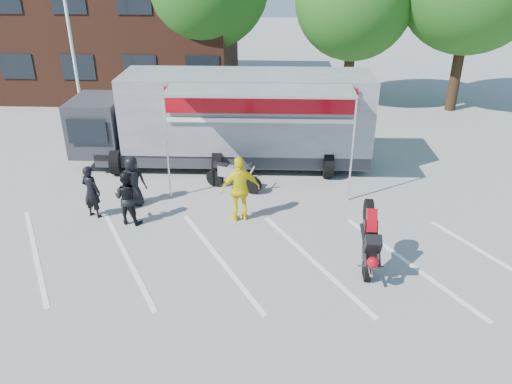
# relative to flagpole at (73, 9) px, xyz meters

# --- Properties ---
(ground) EXTENTS (100.00, 100.00, 0.00)m
(ground) POSITION_rel_flagpole_xyz_m (6.24, -10.00, -5.05)
(ground) COLOR gray
(ground) RESTS_ON ground
(parking_bay_lines) EXTENTS (18.09, 13.33, 0.01)m
(parking_bay_lines) POSITION_rel_flagpole_xyz_m (6.24, -9.00, -5.05)
(parking_bay_lines) COLOR white
(parking_bay_lines) RESTS_ON ground
(office_building) EXTENTS (18.00, 8.00, 7.00)m
(office_building) POSITION_rel_flagpole_xyz_m (-3.76, 8.00, -1.55)
(office_building) COLOR #4F2719
(office_building) RESTS_ON ground
(flagpole) EXTENTS (1.61, 0.12, 8.00)m
(flagpole) POSITION_rel_flagpole_xyz_m (0.00, 0.00, 0.00)
(flagpole) COLOR white
(flagpole) RESTS_ON ground
(tree_mid) EXTENTS (5.44, 5.44, 7.68)m
(tree_mid) POSITION_rel_flagpole_xyz_m (11.24, 5.00, -0.11)
(tree_mid) COLOR #382314
(tree_mid) RESTS_ON ground
(transporter_truck) EXTENTS (10.48, 5.15, 3.32)m
(transporter_truck) POSITION_rel_flagpole_xyz_m (6.28, -2.82, -5.05)
(transporter_truck) COLOR #92959A
(transporter_truck) RESTS_ON ground
(parked_motorcycle) EXTENTS (2.10, 1.34, 1.04)m
(parked_motorcycle) POSITION_rel_flagpole_xyz_m (6.45, -4.95, -5.05)
(parked_motorcycle) COLOR #B5B4B9
(parked_motorcycle) RESTS_ON ground
(stunt_bike_rider) EXTENTS (0.84, 1.71, 1.98)m
(stunt_bike_rider) POSITION_rel_flagpole_xyz_m (10.09, -9.06, -5.05)
(stunt_bike_rider) COLOR black
(stunt_bike_rider) RESTS_ON ground
(spectator_leather_a) EXTENTS (0.79, 0.52, 1.58)m
(spectator_leather_a) POSITION_rel_flagpole_xyz_m (3.52, -6.15, -4.26)
(spectator_leather_a) COLOR black
(spectator_leather_a) RESTS_ON ground
(spectator_leather_b) EXTENTS (0.68, 0.56, 1.60)m
(spectator_leather_b) POSITION_rel_flagpole_xyz_m (2.52, -6.94, -4.25)
(spectator_leather_b) COLOR black
(spectator_leather_b) RESTS_ON ground
(spectator_leather_c) EXTENTS (0.87, 0.74, 1.59)m
(spectator_leather_c) POSITION_rel_flagpole_xyz_m (3.66, -7.25, -4.26)
(spectator_leather_c) COLOR black
(spectator_leather_c) RESTS_ON ground
(spectator_hivis) EXTENTS (1.23, 0.79, 1.95)m
(spectator_hivis) POSITION_rel_flagpole_xyz_m (6.83, -6.92, -4.08)
(spectator_hivis) COLOR #FFEB0D
(spectator_hivis) RESTS_ON ground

